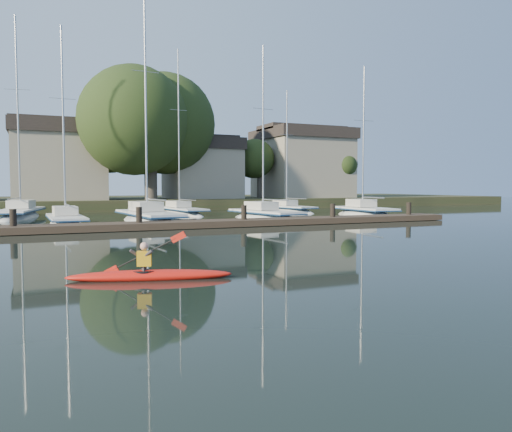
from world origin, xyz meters
name	(u,v)px	position (x,y,z in m)	size (l,w,h in m)	color
ground	(329,264)	(0.00, 0.00, 0.00)	(160.00, 160.00, 0.00)	black
kayak	(149,273)	(-5.40, -0.32, 0.16)	(4.07, 1.59, 1.30)	red
dock	(194,224)	(0.00, 14.00, 0.20)	(34.00, 2.00, 1.80)	#413125
sailboat_1	(66,228)	(-6.41, 18.64, -0.17)	(2.22, 7.88, 12.78)	silver
sailboat_2	(149,226)	(-1.49, 19.02, -0.20)	(3.24, 10.03, 16.31)	silver
sailboat_3	(265,222)	(6.42, 18.56, -0.20)	(3.27, 8.39, 13.17)	silver
sailboat_4	(364,219)	(15.07, 19.13, -0.21)	(2.62, 7.61, 12.76)	silver
sailboat_5	(20,221)	(-9.11, 27.18, -0.20)	(3.92, 9.82, 15.86)	silver
sailboat_6	(181,216)	(2.66, 26.71, -0.17)	(2.86, 9.20, 14.38)	silver
sailboat_7	(288,214)	(12.18, 26.25, -0.17)	(3.15, 7.51, 11.75)	silver
shore	(137,177)	(1.61, 40.29, 3.23)	(90.00, 25.25, 12.75)	#263319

